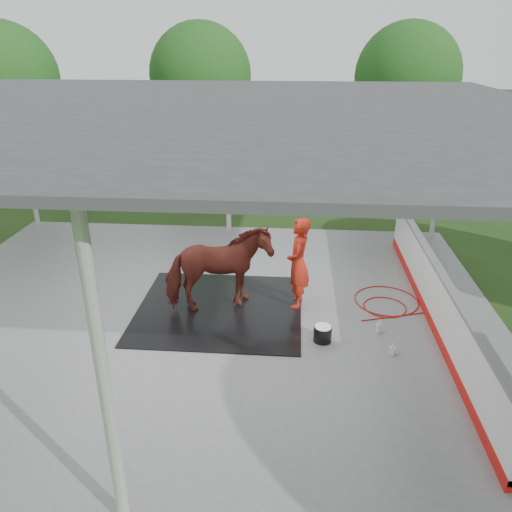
# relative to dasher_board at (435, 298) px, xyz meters

# --- Properties ---
(ground) EXTENTS (100.00, 100.00, 0.00)m
(ground) POSITION_rel_dasher_board_xyz_m (-4.60, 0.00, -0.59)
(ground) COLOR #1E3814
(concrete_slab) EXTENTS (12.00, 10.00, 0.05)m
(concrete_slab) POSITION_rel_dasher_board_xyz_m (-4.60, 0.00, -0.57)
(concrete_slab) COLOR slate
(concrete_slab) RESTS_ON ground
(pavilion_structure) EXTENTS (12.60, 10.60, 4.05)m
(pavilion_structure) POSITION_rel_dasher_board_xyz_m (-4.60, -0.00, 3.37)
(pavilion_structure) COLOR beige
(pavilion_structure) RESTS_ON ground
(dasher_board) EXTENTS (0.16, 8.00, 1.15)m
(dasher_board) POSITION_rel_dasher_board_xyz_m (0.00, 0.00, 0.00)
(dasher_board) COLOR red
(dasher_board) RESTS_ON concrete_slab
(tree_belt) EXTENTS (28.00, 28.00, 5.80)m
(tree_belt) POSITION_rel_dasher_board_xyz_m (-4.30, 0.90, 3.20)
(tree_belt) COLOR #382314
(tree_belt) RESTS_ON ground
(rubber_mat) EXTENTS (3.32, 3.11, 0.02)m
(rubber_mat) POSITION_rel_dasher_board_xyz_m (-4.21, 0.18, -0.53)
(rubber_mat) COLOR black
(rubber_mat) RESTS_ON concrete_slab
(horse) EXTENTS (2.26, 1.64, 1.74)m
(horse) POSITION_rel_dasher_board_xyz_m (-4.21, 0.18, 0.35)
(horse) COLOR maroon
(horse) RESTS_ON rubber_mat
(handler) EXTENTS (0.52, 0.74, 1.90)m
(handler) POSITION_rel_dasher_board_xyz_m (-2.63, 0.49, 0.41)
(handler) COLOR #B52313
(handler) RESTS_ON concrete_slab
(wash_bucket) EXTENTS (0.33, 0.33, 0.31)m
(wash_bucket) POSITION_rel_dasher_board_xyz_m (-2.16, -0.82, -0.39)
(wash_bucket) COLOR black
(wash_bucket) RESTS_ON concrete_slab
(soap_bottle_a) EXTENTS (0.12, 0.12, 0.28)m
(soap_bottle_a) POSITION_rel_dasher_board_xyz_m (-1.09, -0.47, -0.40)
(soap_bottle_a) COLOR silver
(soap_bottle_a) RESTS_ON concrete_slab
(soap_bottle_b) EXTENTS (0.12, 0.12, 0.21)m
(soap_bottle_b) POSITION_rel_dasher_board_xyz_m (-0.96, -1.14, -0.44)
(soap_bottle_b) COLOR #338CD8
(soap_bottle_b) RESTS_ON concrete_slab
(hose_coil) EXTENTS (1.53, 1.55, 0.02)m
(hose_coil) POSITION_rel_dasher_board_xyz_m (-0.77, 0.71, -0.53)
(hose_coil) COLOR #A5140B
(hose_coil) RESTS_ON concrete_slab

